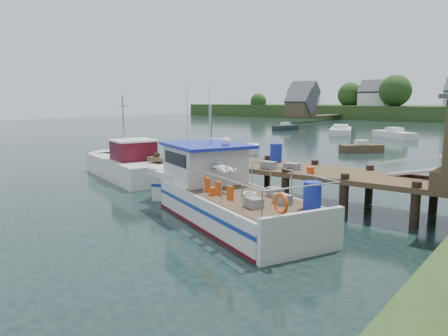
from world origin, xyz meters
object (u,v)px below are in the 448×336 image
Objects in this scene: dock at (414,157)px; moored_b at (394,134)px; lobster_boat at (220,193)px; work_boat at (127,164)px; moored_rowboat at (361,148)px; moored_a at (219,148)px; moored_d at (341,131)px; moored_e at (285,127)px.

dock is 34.75m from moored_b.
lobster_boat is 9.73m from work_boat.
moored_a reaches higher than moored_rowboat.
moored_b is at bearing 121.40° from lobster_boat.
dock is 20.41m from moored_rowboat.
moored_rowboat is at bearing -52.89° from moored_d.
dock is at bearing -82.99° from moored_rowboat.
moored_d is at bearing -8.01° from moored_e.
moored_rowboat is at bearing -42.05° from moored_e.
moored_rowboat is (-3.10, 22.47, -0.52)m from lobster_boat.
moored_rowboat is 11.62m from moored_a.
lobster_boat is 22.69m from moored_rowboat.
work_boat is at bearing -76.59° from moored_d.
work_boat is at bearing -95.57° from moored_b.
lobster_boat is at bearing -0.24° from work_boat.
moored_b is at bearing 78.70° from moored_rowboat.
work_boat is 1.35× the size of moored_a.
moored_d reaches higher than moored_a.
dock is 14.94m from work_boat.
moored_b is at bearing 102.24° from work_boat.
moored_d is at bearing 113.80° from work_boat.
moored_a is 1.52× the size of moored_e.
moored_a is at bearing -66.80° from moored_e.
lobster_boat is 1.77× the size of moored_b.
moored_e is (-20.91, 40.93, -0.48)m from lobster_boat.
moored_b is 16.38m from moored_e.
moored_b is (-4.97, 37.18, -0.44)m from lobster_boat.
dock is 39.15m from moored_d.
lobster_boat is at bearing -80.90° from moored_b.
work_boat is at bearing -92.61° from moored_a.
moored_e is at bearing 126.60° from work_boat.
moored_d is at bearing 116.83° from dock.
moored_rowboat is 14.82m from moored_b.
work_boat is (-9.17, 3.25, -0.17)m from lobster_boat.
moored_a reaches higher than moored_e.
work_boat reaches higher than moored_e.
lobster_boat is 2.36× the size of moored_e.
moored_d is (-17.65, 34.90, -1.80)m from dock.
work_boat is 1.54× the size of moored_b.
dock is at bearing -54.27° from moored_d.
moored_d is at bearing 75.10° from moored_a.
moored_d is at bearing 130.86° from lobster_boat.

